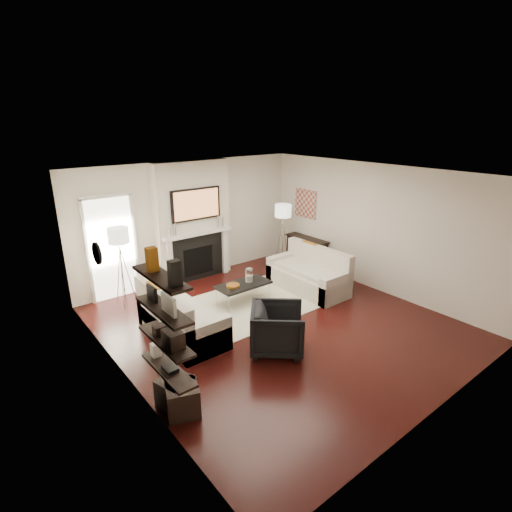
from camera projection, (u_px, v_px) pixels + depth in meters
room_envelope at (278, 254)px, 6.87m from camera, size 6.00×6.00×6.00m
chimney_breast at (193, 222)px, 9.00m from camera, size 1.80×0.25×2.70m
fireplace_surround at (198, 258)px, 9.17m from camera, size 1.30×0.02×1.04m
firebox at (198, 261)px, 9.19m from camera, size 0.75×0.02×0.65m
mantel_pilaster_l at (170, 264)px, 8.71m from camera, size 0.12×0.08×1.10m
mantel_pilaster_r at (225, 251)px, 9.56m from camera, size 0.12×0.08×1.10m
mantel_shelf at (198, 233)px, 8.93m from camera, size 1.70×0.18×0.07m
tv_body at (196, 204)px, 8.74m from camera, size 1.20×0.06×0.70m
tv_screen at (197, 204)px, 8.71m from camera, size 1.10×0.00×0.62m
candlestick_l_tall at (175, 229)px, 8.56m from camera, size 0.04×0.04×0.30m
candlestick_l_short at (170, 232)px, 8.49m from camera, size 0.04×0.04×0.24m
candlestick_r_tall at (218, 221)px, 9.20m from camera, size 0.04×0.04×0.30m
candlestick_r_short at (223, 222)px, 9.29m from camera, size 0.04×0.04×0.24m
hallway_panel at (112, 249)px, 8.08m from camera, size 0.90×0.02×2.10m
door_trim_l at (88, 254)px, 7.79m from camera, size 0.06×0.06×2.16m
door_trim_r at (135, 245)px, 8.35m from camera, size 0.06×0.06×2.16m
door_trim_top at (105, 196)px, 7.72m from camera, size 1.02×0.06×0.06m
rug at (247, 305)px, 8.02m from camera, size 2.60×2.00×0.01m
loveseat_left_base at (182, 325)px, 6.85m from camera, size 0.85×1.80×0.42m
loveseat_left_back at (163, 314)px, 6.55m from camera, size 0.18×1.80×0.80m
loveseat_left_arm_n at (207, 339)px, 6.22m from camera, size 0.85×0.18×0.60m
loveseat_left_arm_s at (161, 304)px, 7.42m from camera, size 0.85×0.18×0.60m
loveseat_left_cushion at (184, 310)px, 6.79m from camera, size 0.63×1.44×0.10m
pillow_left_orange at (154, 296)px, 6.70m from camera, size 0.10×0.42×0.42m
pillow_left_charcoal at (171, 310)px, 6.26m from camera, size 0.10×0.40×0.40m
loveseat_right_base at (307, 281)px, 8.70m from camera, size 0.85×1.80×0.42m
loveseat_right_back at (319, 264)px, 8.79m from camera, size 0.18×1.80×0.80m
loveseat_right_arm_n at (336, 289)px, 8.07m from camera, size 0.85×0.18×0.60m
loveseat_right_arm_s at (283, 266)px, 9.27m from camera, size 0.85×0.18×0.60m
loveseat_right_cushion at (306, 270)px, 8.58m from camera, size 0.63×1.44×0.10m
pillow_right_orange at (309, 252)px, 8.95m from camera, size 0.10×0.42×0.42m
pillow_right_charcoal at (329, 259)px, 8.51m from camera, size 0.10×0.40×0.40m
coffee_table at (243, 285)px, 8.01m from camera, size 1.10×0.55×0.04m
coffee_leg_nw at (229, 305)px, 7.62m from camera, size 0.02×0.02×0.38m
coffee_leg_ne at (269, 291)px, 8.21m from camera, size 0.02×0.02×0.38m
coffee_leg_sw at (217, 297)px, 7.95m from camera, size 0.02×0.02×0.38m
coffee_leg_se at (256, 285)px, 8.54m from camera, size 0.02×0.02×0.38m
hurricane_glass at (249, 275)px, 8.05m from camera, size 0.16×0.16×0.28m
hurricane_candle at (249, 278)px, 8.07m from camera, size 0.10×0.10×0.15m
copper_bowl at (233, 286)px, 7.85m from camera, size 0.26×0.26×0.04m
armchair at (277, 327)px, 6.35m from camera, size 1.11×1.11×0.84m
lamp_left_post at (123, 277)px, 7.88m from camera, size 0.02×0.02×1.20m
lamp_left_shade at (118, 235)px, 7.60m from camera, size 0.40×0.40×0.30m
lamp_left_leg_a at (128, 275)px, 7.94m from camera, size 0.25×0.02×1.23m
lamp_left_leg_b at (118, 276)px, 7.92m from camera, size 0.14×0.22×1.23m
lamp_left_leg_c at (122, 279)px, 7.77m from camera, size 0.14×0.22×1.23m
lamp_right_post at (282, 244)px, 9.89m from camera, size 0.02×0.02×1.20m
lamp_right_shade at (283, 211)px, 9.61m from camera, size 0.40×0.40×0.30m
lamp_right_leg_a at (286, 243)px, 9.96m from camera, size 0.25×0.02×1.23m
lamp_right_leg_b at (278, 244)px, 9.93m from camera, size 0.14×0.22×1.23m
lamp_right_leg_c at (283, 246)px, 9.79m from camera, size 0.14×0.22×1.23m
console_top at (307, 239)px, 9.91m from camera, size 0.35×1.20×0.04m
console_leg_n at (323, 259)px, 9.63m from camera, size 0.30×0.04×0.71m
console_leg_s at (291, 248)px, 10.44m from camera, size 0.30×0.04×0.71m
wall_art at (306, 204)px, 9.92m from camera, size 0.03×0.70×0.70m
shelf_bottom at (168, 370)px, 4.80m from camera, size 0.25×1.00×0.03m
shelf_lower at (166, 341)px, 4.67m from camera, size 0.25×1.00×0.04m
shelf_upper at (163, 310)px, 4.54m from camera, size 0.25×1.00×0.04m
shelf_top at (161, 277)px, 4.41m from camera, size 0.25×1.00×0.04m
decor_magfile_a at (175, 273)px, 4.09m from camera, size 0.12×0.10×0.28m
decor_magfile_b at (152, 259)px, 4.50m from camera, size 0.12×0.10×0.28m
decor_frame_a at (169, 304)px, 4.38m from camera, size 0.04×0.30×0.22m
decor_frame_b at (152, 293)px, 4.71m from camera, size 0.04×0.22×0.18m
decor_wine_rack at (173, 339)px, 4.48m from camera, size 0.18×0.25×0.20m
decor_box_small at (160, 330)px, 4.75m from camera, size 0.15×0.12×0.12m
decor_books at (170, 369)px, 4.75m from camera, size 0.14×0.20×0.05m
decor_box_tall at (155, 350)px, 5.02m from camera, size 0.10×0.10×0.18m
clock_rim at (97, 253)px, 5.82m from camera, size 0.04×0.34×0.34m
clock_face at (99, 253)px, 5.83m from camera, size 0.01×0.29×0.29m
ottoman_near at (176, 392)px, 5.17m from camera, size 0.50×0.50×0.40m
ottoman_far at (183, 399)px, 5.04m from camera, size 0.51×0.51×0.40m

